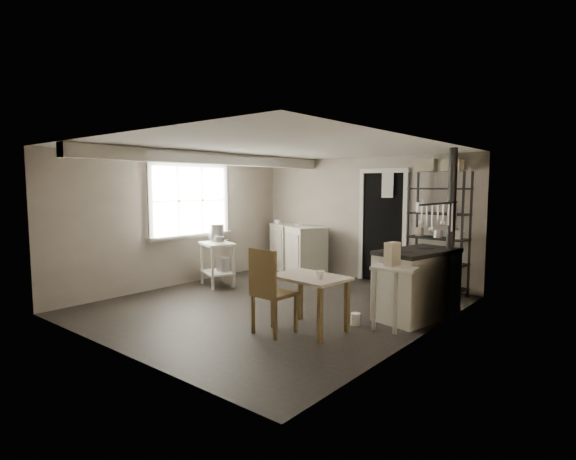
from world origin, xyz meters
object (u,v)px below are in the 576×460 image
Objects in this scene: stove at (417,285)px; work_table at (309,300)px; stockpot at (216,232)px; prep_table at (217,263)px; chair at (274,293)px; shelf_rack at (438,237)px; flour_sack at (406,276)px; base_cabinets at (297,250)px.

stove is 1.32× the size of work_table.
stockpot is 3.08m from work_table.
prep_table is 2.78m from chair.
stockpot reaches higher than prep_table.
shelf_rack is at bearing 112.19° from stove.
shelf_rack is (3.36, 1.77, 0.01)m from stockpot.
shelf_rack reaches higher than prep_table.
work_table is (-0.51, -2.79, -0.57)m from shelf_rack.
base_cabinets is at bearing 179.02° from flour_sack.
stockpot is 0.62× the size of flour_sack.
stockpot is 2.97m from chair.
flour_sack is (-0.00, 2.74, -0.14)m from work_table.
stove is at bearing 4.89° from stockpot.
prep_table is 1.89m from base_cabinets.
stockpot is at bearing -80.71° from base_cabinets.
flour_sack is at bearing -172.11° from shelf_rack.
stockpot reaches higher than stove.
chair is 3.12m from flour_sack.
prep_table is 2.88m from work_table.
stove is at bearing 6.57° from prep_table.
stockpot is 0.28× the size of chair.
work_table is 0.45m from chair.
shelf_rack is 1.92× the size of chair.
work_table is at bearing -19.65° from stockpot.
prep_table is at bearing -146.25° from flour_sack.
prep_table is at bearing 154.53° from chair.
chair is at bearing -126.26° from work_table.
stove is (3.19, -1.45, -0.02)m from base_cabinets.
flour_sack is (2.39, -0.04, -0.22)m from base_cabinets.
shelf_rack is at bearing 23.91° from base_cabinets.
prep_table is 3.55m from stove.
stove is 1.64m from flour_sack.
base_cabinets is 2.40m from flour_sack.
flour_sack is at bearing 22.92° from base_cabinets.
shelf_rack is at bearing 4.65° from flour_sack.
stove is at bearing 59.78° from chair.
stockpot reaches higher than base_cabinets.
chair is at bearing -31.95° from base_cabinets.
stockpot is at bearing -149.00° from shelf_rack.
flour_sack is (2.85, 1.73, -0.70)m from stockpot.
base_cabinets is (0.33, 1.86, 0.06)m from prep_table.
flour_sack is (-0.80, 1.41, -0.20)m from stove.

